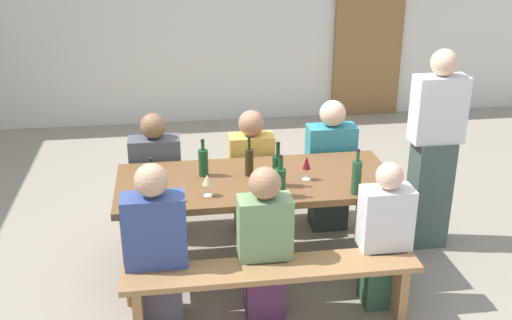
{
  "coord_description": "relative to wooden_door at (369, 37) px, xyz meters",
  "views": [
    {
      "loc": [
        -0.6,
        -4.1,
        2.6
      ],
      "look_at": [
        0.0,
        0.0,
        0.9
      ],
      "focal_mm": 43.29,
      "sensor_mm": 36.0,
      "label": 1
    }
  ],
  "objects": [
    {
      "name": "bench_near",
      "position": [
        -2.0,
        -4.31,
        -0.7
      ],
      "size": [
        1.94,
        0.3,
        0.45
      ],
      "color": "#9E7247",
      "rests_on": "ground"
    },
    {
      "name": "wine_glass_1",
      "position": [
        -1.64,
        -3.65,
        -0.17
      ],
      "size": [
        0.06,
        0.06,
        0.18
      ],
      "color": "silver",
      "rests_on": "tasting_table"
    },
    {
      "name": "ground_plane",
      "position": [
        -2.0,
        -3.59,
        -1.05
      ],
      "size": [
        24.0,
        24.0,
        0.0
      ],
      "primitive_type": "plane",
      "color": "gray"
    },
    {
      "name": "seated_guest_near_2",
      "position": [
        -1.2,
        -4.16,
        -0.55
      ],
      "size": [
        0.34,
        0.24,
        1.07
      ],
      "rotation": [
        0.0,
        0.0,
        1.57
      ],
      "color": "#2B4F39",
      "rests_on": "ground"
    },
    {
      "name": "seated_guest_near_0",
      "position": [
        -2.74,
        -4.16,
        -0.5
      ],
      "size": [
        0.4,
        0.24,
        1.15
      ],
      "rotation": [
        0.0,
        0.0,
        1.57
      ],
      "color": "#4E4555",
      "rests_on": "ground"
    },
    {
      "name": "seated_guest_far_1",
      "position": [
        -1.95,
        -3.01,
        -0.53
      ],
      "size": [
        0.37,
        0.24,
        1.09
      ],
      "rotation": [
        0.0,
        0.0,
        -1.57
      ],
      "color": "brown",
      "rests_on": "ground"
    },
    {
      "name": "wine_bottle_1",
      "position": [
        -1.88,
        -3.9,
        -0.19
      ],
      "size": [
        0.08,
        0.08,
        0.31
      ],
      "color": "#194723",
      "rests_on": "tasting_table"
    },
    {
      "name": "standing_host",
      "position": [
        -0.55,
        -3.41,
        -0.26
      ],
      "size": [
        0.4,
        0.24,
        1.63
      ],
      "rotation": [
        0.0,
        0.0,
        3.14
      ],
      "color": "#43564C",
      "rests_on": "ground"
    },
    {
      "name": "wine_bottle_5",
      "position": [
        -2.74,
        -3.84,
        -0.19
      ],
      "size": [
        0.08,
        0.08,
        0.31
      ],
      "color": "#143319",
      "rests_on": "tasting_table"
    },
    {
      "name": "wine_bottle_3",
      "position": [
        -1.86,
        -3.73,
        -0.18
      ],
      "size": [
        0.08,
        0.08,
        0.33
      ],
      "color": "#143319",
      "rests_on": "tasting_table"
    },
    {
      "name": "bench_far",
      "position": [
        -2.0,
        -2.86,
        -0.7
      ],
      "size": [
        1.94,
        0.3,
        0.45
      ],
      "color": "#9E7247",
      "rests_on": "ground"
    },
    {
      "name": "tasting_table",
      "position": [
        -2.0,
        -3.59,
        -0.38
      ],
      "size": [
        2.04,
        0.86,
        0.75
      ],
      "color": "brown",
      "rests_on": "ground"
    },
    {
      "name": "seated_guest_near_1",
      "position": [
        -2.03,
        -4.16,
        -0.53
      ],
      "size": [
        0.35,
        0.24,
        1.08
      ],
      "rotation": [
        0.0,
        0.0,
        1.57
      ],
      "color": "#582B53",
      "rests_on": "ground"
    },
    {
      "name": "seated_guest_far_2",
      "position": [
        -1.28,
        -3.01,
        -0.5
      ],
      "size": [
        0.4,
        0.24,
        1.15
      ],
      "rotation": [
        0.0,
        0.0,
        -1.57
      ],
      "color": "#2C3C34",
      "rests_on": "ground"
    },
    {
      "name": "wooden_door",
      "position": [
        0.0,
        0.0,
        0.0
      ],
      "size": [
        0.9,
        0.06,
        2.1
      ],
      "primitive_type": "cube",
      "color": "olive",
      "rests_on": "ground"
    },
    {
      "name": "seated_guest_far_0",
      "position": [
        -2.74,
        -3.01,
        -0.53
      ],
      "size": [
        0.41,
        0.24,
        1.1
      ],
      "rotation": [
        0.0,
        0.0,
        -1.57
      ],
      "color": "#3C5471",
      "rests_on": "ground"
    },
    {
      "name": "wine_glass_0",
      "position": [
        -2.37,
        -3.82,
        -0.18
      ],
      "size": [
        0.07,
        0.07,
        0.16
      ],
      "color": "silver",
      "rests_on": "tasting_table"
    },
    {
      "name": "wine_bottle_0",
      "position": [
        -1.35,
        -3.93,
        -0.17
      ],
      "size": [
        0.07,
        0.07,
        0.33
      ],
      "color": "#234C2D",
      "rests_on": "tasting_table"
    },
    {
      "name": "wine_bottle_4",
      "position": [
        -2.04,
        -3.51,
        -0.19
      ],
      "size": [
        0.06,
        0.06,
        0.31
      ],
      "color": "#332814",
      "rests_on": "tasting_table"
    },
    {
      "name": "wine_bottle_2",
      "position": [
        -2.38,
        -3.47,
        -0.19
      ],
      "size": [
        0.07,
        0.07,
        0.29
      ],
      "color": "#194723",
      "rests_on": "tasting_table"
    }
  ]
}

